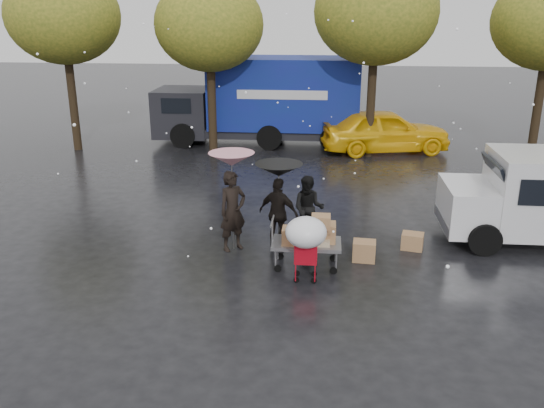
# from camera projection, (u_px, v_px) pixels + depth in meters

# --- Properties ---
(ground) EXTENTS (90.00, 90.00, 0.00)m
(ground) POSITION_uv_depth(u_px,v_px,m) (284.00, 264.00, 12.85)
(ground) COLOR black
(ground) RESTS_ON ground
(person_pink) EXTENTS (0.82, 0.80, 1.91)m
(person_pink) POSITION_uv_depth(u_px,v_px,m) (233.00, 211.00, 13.33)
(person_pink) COLOR black
(person_pink) RESTS_ON ground
(person_middle) EXTENTS (0.84, 0.69, 1.61)m
(person_middle) POSITION_uv_depth(u_px,v_px,m) (309.00, 208.00, 13.94)
(person_middle) COLOR black
(person_middle) RESTS_ON ground
(person_black) EXTENTS (1.08, 0.75, 1.71)m
(person_black) POSITION_uv_depth(u_px,v_px,m) (279.00, 213.00, 13.49)
(person_black) COLOR black
(person_black) RESTS_ON ground
(umbrella_pink) EXTENTS (1.05, 1.05, 2.35)m
(umbrella_pink) POSITION_uv_depth(u_px,v_px,m) (232.00, 159.00, 12.92)
(umbrella_pink) COLOR #4C4C4C
(umbrella_pink) RESTS_ON ground
(umbrella_black) EXTENTS (1.11, 1.11, 2.06)m
(umbrella_black) POSITION_uv_depth(u_px,v_px,m) (279.00, 170.00, 13.14)
(umbrella_black) COLOR #4C4C4C
(umbrella_black) RESTS_ON ground
(vendor_cart) EXTENTS (1.52, 0.80, 1.27)m
(vendor_cart) POSITION_uv_depth(u_px,v_px,m) (310.00, 236.00, 12.47)
(vendor_cart) COLOR slate
(vendor_cart) RESTS_ON ground
(shopping_cart) EXTENTS (0.84, 0.84, 1.46)m
(shopping_cart) POSITION_uv_depth(u_px,v_px,m) (306.00, 236.00, 11.62)
(shopping_cart) COLOR red
(shopping_cart) RESTS_ON ground
(blue_truck) EXTENTS (8.30, 2.60, 3.50)m
(blue_truck) POSITION_uv_depth(u_px,v_px,m) (264.00, 101.00, 23.52)
(blue_truck) COLOR navy
(blue_truck) RESTS_ON ground
(box_ground_near) EXTENTS (0.54, 0.44, 0.45)m
(box_ground_near) POSITION_uv_depth(u_px,v_px,m) (364.00, 251.00, 12.97)
(box_ground_near) COLOR olive
(box_ground_near) RESTS_ON ground
(box_ground_far) EXTENTS (0.57, 0.48, 0.38)m
(box_ground_far) POSITION_uv_depth(u_px,v_px,m) (412.00, 241.00, 13.59)
(box_ground_far) COLOR olive
(box_ground_far) RESTS_ON ground
(yellow_taxi) EXTENTS (5.26, 2.96, 1.69)m
(yellow_taxi) POSITION_uv_depth(u_px,v_px,m) (385.00, 131.00, 22.39)
(yellow_taxi) COLOR yellow
(yellow_taxi) RESTS_ON ground
(tree_row) EXTENTS (21.60, 4.40, 7.12)m
(tree_row) POSITION_uv_depth(u_px,v_px,m) (292.00, 18.00, 20.65)
(tree_row) COLOR black
(tree_row) RESTS_ON ground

